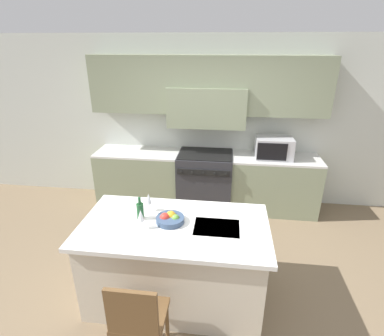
{
  "coord_description": "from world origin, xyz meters",
  "views": [
    {
      "loc": [
        0.34,
        -2.59,
        2.57
      ],
      "look_at": [
        -0.07,
        0.72,
        1.16
      ],
      "focal_mm": 28.0,
      "sensor_mm": 36.0,
      "label": 1
    }
  ],
  "objects_px": {
    "range_stove": "(205,180)",
    "fruit_bowl": "(170,219)",
    "wine_glass_near": "(141,216)",
    "microwave": "(274,148)",
    "island_chair": "(138,318)",
    "wine_glass_far": "(149,199)",
    "wine_bottle": "(140,211)"
  },
  "relations": [
    {
      "from": "microwave",
      "to": "wine_bottle",
      "type": "bearing_deg",
      "value": -128.57
    },
    {
      "from": "wine_glass_near",
      "to": "fruit_bowl",
      "type": "bearing_deg",
      "value": 30.76
    },
    {
      "from": "range_stove",
      "to": "wine_glass_near",
      "type": "height_order",
      "value": "wine_glass_near"
    },
    {
      "from": "range_stove",
      "to": "fruit_bowl",
      "type": "relative_size",
      "value": 3.34
    },
    {
      "from": "microwave",
      "to": "fruit_bowl",
      "type": "distance_m",
      "value": 2.32
    },
    {
      "from": "microwave",
      "to": "wine_bottle",
      "type": "height_order",
      "value": "microwave"
    },
    {
      "from": "island_chair",
      "to": "wine_glass_near",
      "type": "relative_size",
      "value": 4.62
    },
    {
      "from": "wine_glass_far",
      "to": "island_chair",
      "type": "bearing_deg",
      "value": -81.63
    },
    {
      "from": "range_stove",
      "to": "wine_bottle",
      "type": "relative_size",
      "value": 3.9
    },
    {
      "from": "range_stove",
      "to": "wine_bottle",
      "type": "distance_m",
      "value": 2.06
    },
    {
      "from": "wine_glass_near",
      "to": "wine_glass_far",
      "type": "height_order",
      "value": "same"
    },
    {
      "from": "island_chair",
      "to": "wine_glass_near",
      "type": "distance_m",
      "value": 0.87
    },
    {
      "from": "wine_glass_far",
      "to": "wine_bottle",
      "type": "bearing_deg",
      "value": -105.82
    },
    {
      "from": "range_stove",
      "to": "island_chair",
      "type": "xyz_separation_m",
      "value": [
        -0.3,
        -2.79,
        0.08
      ]
    },
    {
      "from": "wine_bottle",
      "to": "fruit_bowl",
      "type": "xyz_separation_m",
      "value": [
        0.3,
        -0.02,
        -0.06
      ]
    },
    {
      "from": "fruit_bowl",
      "to": "microwave",
      "type": "bearing_deg",
      "value": 57.64
    },
    {
      "from": "wine_bottle",
      "to": "island_chair",
      "type": "bearing_deg",
      "value": -77.16
    },
    {
      "from": "wine_bottle",
      "to": "wine_glass_far",
      "type": "relative_size",
      "value": 1.19
    },
    {
      "from": "range_stove",
      "to": "island_chair",
      "type": "bearing_deg",
      "value": -96.19
    },
    {
      "from": "range_stove",
      "to": "island_chair",
      "type": "height_order",
      "value": "range_stove"
    },
    {
      "from": "wine_bottle",
      "to": "wine_glass_near",
      "type": "bearing_deg",
      "value": -71.37
    },
    {
      "from": "wine_glass_near",
      "to": "fruit_bowl",
      "type": "distance_m",
      "value": 0.31
    },
    {
      "from": "range_stove",
      "to": "wine_glass_near",
      "type": "bearing_deg",
      "value": -101.96
    },
    {
      "from": "microwave",
      "to": "wine_glass_near",
      "type": "xyz_separation_m",
      "value": [
        -1.49,
        -2.11,
        -0.02
      ]
    },
    {
      "from": "microwave",
      "to": "wine_bottle",
      "type": "distance_m",
      "value": 2.48
    },
    {
      "from": "microwave",
      "to": "wine_glass_near",
      "type": "height_order",
      "value": "microwave"
    },
    {
      "from": "island_chair",
      "to": "wine_glass_far",
      "type": "bearing_deg",
      "value": 98.37
    },
    {
      "from": "wine_glass_near",
      "to": "range_stove",
      "type": "bearing_deg",
      "value": 78.04
    },
    {
      "from": "microwave",
      "to": "island_chair",
      "type": "xyz_separation_m",
      "value": [
        -1.35,
        -2.8,
        -0.53
      ]
    },
    {
      "from": "range_stove",
      "to": "wine_glass_near",
      "type": "distance_m",
      "value": 2.21
    },
    {
      "from": "wine_bottle",
      "to": "wine_glass_near",
      "type": "xyz_separation_m",
      "value": [
        0.06,
        -0.17,
        0.05
      ]
    },
    {
      "from": "range_stove",
      "to": "island_chair",
      "type": "relative_size",
      "value": 1.0
    }
  ]
}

